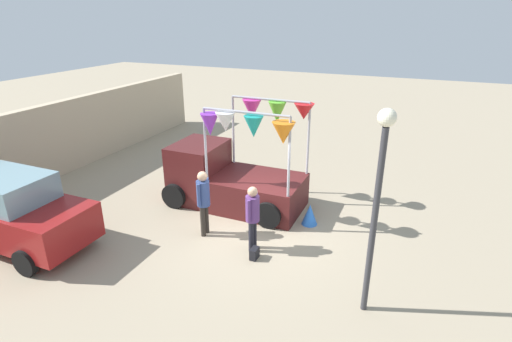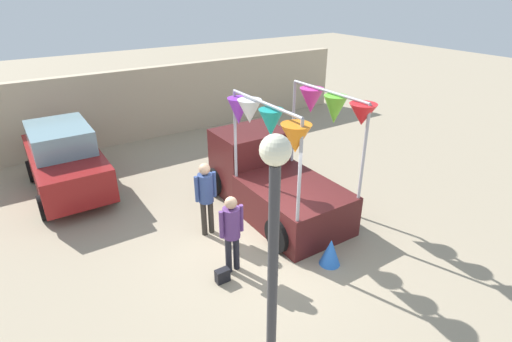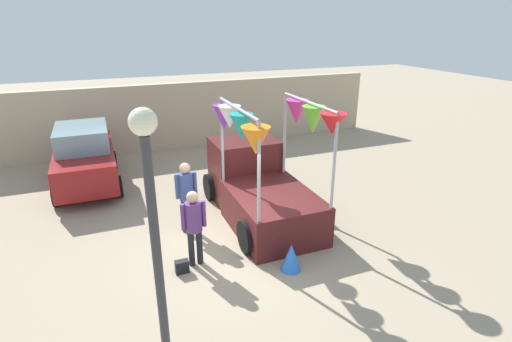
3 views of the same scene
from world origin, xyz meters
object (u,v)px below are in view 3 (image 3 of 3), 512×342
at_px(parked_car, 85,157).
at_px(person_vendor, 186,191).
at_px(handbag, 182,267).
at_px(street_lamp, 154,225).
at_px(folded_kite_bundle_azure, 291,257).
at_px(vendor_truck, 258,181).
at_px(person_customer, 194,221).

bearing_deg(parked_car, person_vendor, -60.69).
height_order(handbag, street_lamp, street_lamp).
relative_size(street_lamp, folded_kite_bundle_azure, 6.80).
relative_size(person_vendor, street_lamp, 0.44).
bearing_deg(street_lamp, folded_kite_bundle_azure, 34.09).
height_order(vendor_truck, person_vendor, vendor_truck).
distance_m(vendor_truck, handbag, 3.24).
xyz_separation_m(person_customer, person_vendor, (0.17, 1.46, 0.07)).
distance_m(parked_car, handbag, 6.06).
xyz_separation_m(person_vendor, street_lamp, (-1.27, -4.37, 1.55)).
xyz_separation_m(street_lamp, folded_kite_bundle_azure, (2.90, 1.96, -2.35)).
xyz_separation_m(vendor_truck, parked_car, (-4.24, 3.82, -0.02)).
bearing_deg(street_lamp, person_customer, 69.36).
bearing_deg(handbag, person_customer, 29.74).
xyz_separation_m(person_customer, handbag, (-0.35, -0.20, -0.89)).
xyz_separation_m(parked_car, folded_kite_bundle_azure, (3.92, -6.49, -0.64)).
bearing_deg(handbag, vendor_truck, 37.83).
xyz_separation_m(vendor_truck, street_lamp, (-3.22, -4.63, 1.69)).
bearing_deg(person_customer, vendor_truck, 39.02).
relative_size(handbag, folded_kite_bundle_azure, 0.47).
relative_size(vendor_truck, person_customer, 2.45).
xyz_separation_m(vendor_truck, person_vendor, (-1.95, -0.26, 0.14)).
xyz_separation_m(vendor_truck, handbag, (-2.48, -1.92, -0.82)).
height_order(parked_car, street_lamp, street_lamp).
bearing_deg(folded_kite_bundle_azure, person_vendor, 124.05).
height_order(person_customer, folded_kite_bundle_azure, person_customer).
height_order(person_vendor, folded_kite_bundle_azure, person_vendor).
bearing_deg(folded_kite_bundle_azure, street_lamp, -145.91).
bearing_deg(person_vendor, street_lamp, -106.20).
bearing_deg(vendor_truck, person_customer, -140.98).
xyz_separation_m(handbag, street_lamp, (-0.75, -2.71, 2.51)).
bearing_deg(vendor_truck, handbag, -142.17).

